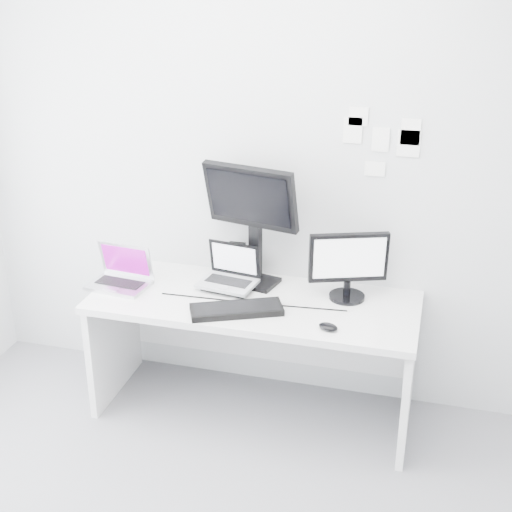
# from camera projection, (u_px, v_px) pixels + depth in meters

# --- Properties ---
(back_wall) EXTENTS (3.60, 0.00, 3.60)m
(back_wall) POSITION_uv_depth(u_px,v_px,m) (270.00, 173.00, 3.96)
(back_wall) COLOR #BBBDBF
(back_wall) RESTS_ON ground
(desk) EXTENTS (1.80, 0.70, 0.73)m
(desk) POSITION_uv_depth(u_px,v_px,m) (254.00, 357.00, 4.04)
(desk) COLOR silver
(desk) RESTS_ON ground
(macbook) EXTENTS (0.35, 0.28, 0.25)m
(macbook) POSITION_uv_depth(u_px,v_px,m) (117.00, 267.00, 3.99)
(macbook) COLOR #ACACB0
(macbook) RESTS_ON desk
(speaker) EXTENTS (0.12, 0.12, 0.20)m
(speaker) POSITION_uv_depth(u_px,v_px,m) (236.00, 260.00, 4.15)
(speaker) COLOR black
(speaker) RESTS_ON desk
(dell_laptop) EXTENTS (0.34, 0.28, 0.26)m
(dell_laptop) POSITION_uv_depth(u_px,v_px,m) (227.00, 268.00, 3.97)
(dell_laptop) COLOR #A3A6AB
(dell_laptop) RESTS_ON desk
(rear_monitor) EXTENTS (0.57, 0.31, 0.73)m
(rear_monitor) POSITION_uv_depth(u_px,v_px,m) (253.00, 224.00, 3.95)
(rear_monitor) COLOR black
(rear_monitor) RESTS_ON desk
(samsung_monitor) EXTENTS (0.47, 0.33, 0.39)m
(samsung_monitor) POSITION_uv_depth(u_px,v_px,m) (349.00, 265.00, 3.83)
(samsung_monitor) COLOR black
(samsung_monitor) RESTS_ON desk
(keyboard) EXTENTS (0.51, 0.36, 0.03)m
(keyboard) POSITION_uv_depth(u_px,v_px,m) (237.00, 310.00, 3.75)
(keyboard) COLOR black
(keyboard) RESTS_ON desk
(mouse) EXTENTS (0.12, 0.10, 0.03)m
(mouse) POSITION_uv_depth(u_px,v_px,m) (328.00, 327.00, 3.58)
(mouse) COLOR black
(mouse) RESTS_ON desk
(wall_note_0) EXTENTS (0.10, 0.00, 0.14)m
(wall_note_0) POSITION_uv_depth(u_px,v_px,m) (353.00, 130.00, 3.74)
(wall_note_0) COLOR white
(wall_note_0) RESTS_ON back_wall
(wall_note_1) EXTENTS (0.09, 0.00, 0.13)m
(wall_note_1) POSITION_uv_depth(u_px,v_px,m) (381.00, 140.00, 3.72)
(wall_note_1) COLOR white
(wall_note_1) RESTS_ON back_wall
(wall_note_2) EXTENTS (0.10, 0.00, 0.14)m
(wall_note_2) POSITION_uv_depth(u_px,v_px,m) (411.00, 132.00, 3.67)
(wall_note_2) COLOR white
(wall_note_2) RESTS_ON back_wall
(wall_note_3) EXTENTS (0.11, 0.00, 0.08)m
(wall_note_3) POSITION_uv_depth(u_px,v_px,m) (375.00, 169.00, 3.79)
(wall_note_3) COLOR white
(wall_note_3) RESTS_ON back_wall
(wall_note_4) EXTENTS (0.12, 0.00, 0.14)m
(wall_note_4) POSITION_uv_depth(u_px,v_px,m) (409.00, 144.00, 3.69)
(wall_note_4) COLOR white
(wall_note_4) RESTS_ON back_wall
(wall_note_5) EXTENTS (0.10, 0.00, 0.10)m
(wall_note_5) POSITION_uv_depth(u_px,v_px,m) (358.00, 116.00, 3.71)
(wall_note_5) COLOR white
(wall_note_5) RESTS_ON back_wall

